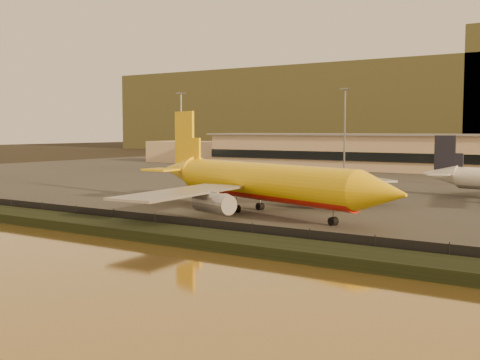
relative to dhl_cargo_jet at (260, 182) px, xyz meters
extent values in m
plane|color=black|center=(-5.59, -9.34, -5.43)|extent=(900.00, 900.00, 0.00)
cube|color=black|center=(-5.59, -26.34, -4.73)|extent=(320.00, 7.00, 1.40)
cube|color=#2D2D2D|center=(-5.59, 85.66, -5.33)|extent=(320.00, 220.00, 0.20)
cube|color=black|center=(-5.59, -22.34, -4.13)|extent=(300.00, 0.05, 2.20)
cube|color=#C7AB8A|center=(-5.59, 115.66, 0.77)|extent=(160.00, 22.00, 12.00)
cube|color=black|center=(-5.59, 104.46, -0.23)|extent=(160.00, 0.60, 3.00)
cube|color=gray|center=(-5.59, 115.66, 7.07)|extent=(164.00, 24.00, 0.60)
cube|color=#C7AB8A|center=(-100.59, 119.66, -0.73)|extent=(50.00, 18.00, 9.00)
cylinder|color=slate|center=(-65.59, 60.66, 7.27)|extent=(0.50, 0.50, 25.00)
cube|color=slate|center=(-65.59, 60.66, 19.97)|extent=(2.20, 2.20, 0.40)
cylinder|color=slate|center=(-15.59, 70.66, 7.27)|extent=(0.50, 0.50, 25.00)
cube|color=slate|center=(-15.59, 70.66, 19.97)|extent=(2.20, 2.20, 0.40)
cube|color=brown|center=(-145.59, 330.66, 22.07)|extent=(260.00, 160.00, 55.00)
cylinder|color=yellow|center=(1.01, -0.34, 0.32)|extent=(40.20, 18.41, 5.84)
cylinder|color=red|center=(1.01, -0.34, -0.71)|extent=(38.73, 16.83, 4.56)
cone|color=yellow|center=(23.91, -8.03, 0.32)|extent=(9.31, 8.04, 5.84)
cone|color=yellow|center=(-22.95, 7.70, 0.76)|extent=(11.44, 8.76, 5.84)
cube|color=yellow|center=(-21.89, 7.35, 7.18)|extent=(6.01, 2.41, 10.22)
cube|color=yellow|center=(-18.96, 12.53, 1.19)|extent=(7.82, 7.80, 0.35)
cube|color=yellow|center=(-22.68, 1.45, 1.19)|extent=(5.67, 5.60, 0.35)
cube|color=gray|center=(4.90, 14.77, -0.71)|extent=(22.41, 24.32, 0.35)
cylinder|color=gray|center=(6.36, 10.28, -2.31)|extent=(7.41, 5.19, 3.21)
cube|color=gray|center=(-5.00, -14.73, -0.71)|extent=(9.37, 25.71, 0.35)
cylinder|color=gray|center=(-1.13, -12.03, -2.31)|extent=(7.41, 5.19, 3.21)
cylinder|color=black|center=(15.66, -5.26, -4.59)|extent=(1.54, 1.38, 1.29)
cylinder|color=slate|center=(15.66, -5.26, -3.92)|extent=(0.22, 0.22, 2.63)
cylinder|color=black|center=(-3.82, -1.49, -4.59)|extent=(1.54, 1.38, 1.29)
cylinder|color=slate|center=(-3.82, -1.49, -3.92)|extent=(0.22, 0.22, 2.63)
cylinder|color=black|center=(-2.14, 3.49, -4.59)|extent=(1.54, 1.38, 1.29)
cylinder|color=slate|center=(-2.14, 3.49, -3.92)|extent=(0.22, 0.22, 2.63)
cone|color=silver|center=(17.27, 46.35, -0.88)|extent=(8.25, 5.48, 4.25)
cube|color=#1B1E32|center=(18.11, 46.21, 3.80)|extent=(4.66, 1.12, 7.44)
cube|color=silver|center=(19.66, 50.25, -0.56)|extent=(5.64, 5.55, 0.25)
cube|color=silver|center=(18.23, 41.88, -0.56)|extent=(4.79, 4.61, 0.25)
cube|color=yellow|center=(7.89, 13.03, -4.45)|extent=(3.63, 1.91, 1.57)
cube|color=silver|center=(-26.87, 25.29, -4.31)|extent=(4.41, 2.74, 1.84)
camera|label=1|loc=(51.84, -85.25, 8.69)|focal=45.00mm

